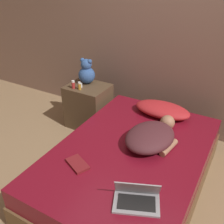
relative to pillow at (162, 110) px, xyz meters
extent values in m
plane|color=#937551|center=(-0.03, -0.75, -0.51)|extent=(12.00, 12.00, 0.00)
cube|color=#846656|center=(-0.03, 0.51, 0.79)|extent=(8.00, 0.06, 2.60)
cube|color=brown|center=(-0.03, -0.75, -0.39)|extent=(1.33, 1.96, 0.25)
cube|color=maroon|center=(-0.03, -0.75, -0.17)|extent=(1.31, 1.92, 0.20)
cube|color=brown|center=(-1.02, -0.01, -0.22)|extent=(0.53, 0.44, 0.58)
ellipsoid|color=red|center=(0.00, 0.00, 0.00)|extent=(0.63, 0.35, 0.14)
ellipsoid|color=#4C2328|center=(0.09, -0.59, 0.02)|extent=(0.51, 0.62, 0.17)
sphere|color=#A87556|center=(0.15, -0.25, 0.01)|extent=(0.15, 0.15, 0.15)
cylinder|color=#A87556|center=(0.28, -0.59, -0.04)|extent=(0.10, 0.26, 0.06)
cube|color=#9E9EA3|center=(0.29, -1.31, -0.06)|extent=(0.39, 0.32, 0.02)
cube|color=black|center=(0.29, -1.31, -0.05)|extent=(0.31, 0.24, 0.00)
cube|color=#9E9EA3|center=(0.27, -1.27, 0.04)|extent=(0.34, 0.22, 0.18)
cube|color=black|center=(0.27, -1.27, 0.04)|extent=(0.31, 0.19, 0.16)
sphere|color=#335693|center=(-1.08, 0.07, 0.18)|extent=(0.22, 0.22, 0.22)
sphere|color=#335693|center=(-1.08, 0.07, 0.33)|extent=(0.14, 0.14, 0.14)
sphere|color=#335693|center=(-1.14, 0.07, 0.38)|extent=(0.06, 0.06, 0.06)
sphere|color=#335693|center=(-1.02, 0.07, 0.38)|extent=(0.06, 0.06, 0.06)
cylinder|color=gold|center=(-1.04, -0.15, 0.11)|extent=(0.04, 0.04, 0.08)
cylinder|color=white|center=(-1.04, -0.15, 0.16)|extent=(0.03, 0.03, 0.02)
cylinder|color=#B72D2D|center=(-1.13, -0.15, 0.11)|extent=(0.04, 0.04, 0.08)
cylinder|color=white|center=(-1.13, -0.15, 0.16)|extent=(0.04, 0.04, 0.02)
cylinder|color=white|center=(-1.07, -0.08, 0.09)|extent=(0.03, 0.03, 0.04)
cylinder|color=white|center=(-1.07, -0.08, 0.12)|extent=(0.03, 0.03, 0.01)
cube|color=maroon|center=(-0.33, -1.18, -0.06)|extent=(0.25, 0.21, 0.02)
camera|label=1|loc=(0.78, -2.55, 1.46)|focal=42.00mm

